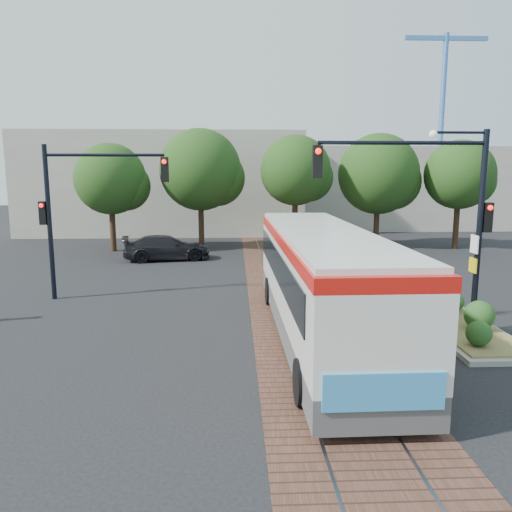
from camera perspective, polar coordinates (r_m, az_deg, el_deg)
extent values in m
plane|color=black|center=(16.50, 5.84, -8.00)|extent=(120.00, 120.00, 0.00)
cube|color=brown|center=(20.31, 4.22, -4.57)|extent=(3.60, 40.00, 0.01)
cube|color=slate|center=(20.23, 2.10, -4.58)|extent=(0.06, 40.00, 0.01)
cube|color=slate|center=(20.41, 6.32, -4.51)|extent=(0.06, 40.00, 0.01)
cylinder|color=#382314|center=(32.66, -16.05, 3.04)|extent=(0.36, 0.36, 2.86)
sphere|color=#1E4014|center=(32.47, -16.30, 8.44)|extent=(4.40, 4.40, 4.40)
cylinder|color=#382314|center=(32.60, -6.27, 3.58)|extent=(0.36, 0.36, 3.12)
sphere|color=#1E4014|center=(32.42, -6.39, 9.76)|extent=(5.20, 5.20, 5.20)
cylinder|color=#382314|center=(31.95, 4.45, 3.72)|extent=(0.36, 0.36, 3.39)
sphere|color=#1E4014|center=(31.78, 4.53, 9.73)|extent=(4.40, 4.40, 4.40)
cylinder|color=#382314|center=(33.85, 13.58, 3.37)|extent=(0.36, 0.36, 2.86)
sphere|color=#1E4014|center=(33.67, 13.81, 9.09)|extent=(5.20, 5.20, 5.20)
cylinder|color=#382314|center=(34.82, 21.90, 3.33)|extent=(0.36, 0.36, 3.12)
sphere|color=#1E4014|center=(34.65, 22.23, 8.61)|extent=(4.40, 4.40, 4.40)
cube|color=#ADA899|center=(43.92, -9.98, 8.24)|extent=(22.00, 12.00, 8.00)
cube|color=#ADA899|center=(47.77, 15.13, 7.56)|extent=(18.00, 10.00, 7.00)
cylinder|color=#3F72B2|center=(53.70, 20.37, 13.38)|extent=(0.50, 0.50, 18.00)
cube|color=#3F72B2|center=(54.99, 20.93, 22.23)|extent=(8.00, 0.40, 0.40)
cube|color=#47474A|center=(15.37, 7.35, -7.17)|extent=(2.74, 12.33, 0.72)
cube|color=silver|center=(15.04, 7.46, -2.30)|extent=(2.76, 12.33, 1.95)
cube|color=black|center=(15.28, 7.28, -0.94)|extent=(2.80, 11.10, 0.92)
cube|color=#B3130D|center=(14.85, 7.56, 1.95)|extent=(2.80, 12.33, 0.31)
cube|color=silver|center=(14.82, 7.58, 2.74)|extent=(2.67, 11.92, 0.14)
cube|color=black|center=(9.30, 14.41, -7.47)|extent=(1.64, 0.15, 0.92)
cube|color=#3086C2|center=(9.58, 14.41, -14.82)|extent=(2.25, 0.09, 0.72)
cube|color=orange|center=(14.53, 13.36, -5.41)|extent=(0.13, 4.61, 1.13)
cylinder|color=black|center=(11.12, 5.47, -14.16)|extent=(0.37, 1.03, 1.02)
cylinder|color=black|center=(11.69, 17.29, -13.34)|extent=(0.37, 1.03, 1.02)
cylinder|color=black|center=(18.95, 1.68, -4.01)|extent=(0.37, 1.03, 1.02)
cylinder|color=black|center=(19.30, 8.68, -3.87)|extent=(0.37, 1.03, 1.02)
cube|color=gray|center=(16.93, 22.81, -8.00)|extent=(2.20, 5.20, 0.15)
cube|color=olive|center=(16.90, 22.84, -7.63)|extent=(1.90, 4.80, 0.08)
sphere|color=#1E4719|center=(15.25, 24.12, -8.03)|extent=(0.70, 0.70, 0.70)
sphere|color=#1E4719|center=(16.72, 24.17, -6.15)|extent=(0.90, 0.90, 0.90)
sphere|color=#1E4719|center=(17.93, 20.45, -5.04)|extent=(0.80, 0.80, 0.80)
sphere|color=#1E4719|center=(18.67, 21.83, -4.87)|extent=(0.60, 0.60, 0.60)
cylinder|color=black|center=(16.61, 24.16, 2.67)|extent=(0.18, 0.18, 6.00)
cylinder|color=black|center=(15.57, 16.40, 12.31)|extent=(5.00, 0.12, 0.12)
cube|color=black|center=(14.95, 7.02, 10.64)|extent=(0.28, 0.22, 0.95)
sphere|color=#FF190C|center=(14.82, 7.14, 11.80)|extent=(0.18, 0.18, 0.18)
cube|color=black|center=(16.67, 24.94, 4.03)|extent=(0.26, 0.20, 0.90)
sphere|color=#FF190C|center=(16.53, 25.22, 5.01)|extent=(0.16, 0.16, 0.16)
cube|color=white|center=(16.47, 23.69, 1.25)|extent=(0.04, 0.45, 0.55)
cube|color=yellow|center=(16.57, 23.54, -0.98)|extent=(0.04, 0.45, 0.45)
cylinder|color=black|center=(16.21, 22.29, 12.93)|extent=(1.60, 0.08, 0.08)
sphere|color=silver|center=(15.89, 19.59, 12.99)|extent=(0.24, 0.24, 0.24)
cylinder|color=black|center=(20.91, -22.54, 3.47)|extent=(0.18, 0.18, 6.00)
cylinder|color=black|center=(20.16, -16.90, 10.99)|extent=(4.50, 0.12, 0.12)
cube|color=black|center=(19.73, -10.39, 9.68)|extent=(0.28, 0.22, 0.95)
sphere|color=#FF190C|center=(19.59, -10.47, 10.56)|extent=(0.18, 0.18, 0.18)
cube|color=black|center=(20.96, -23.17, 4.53)|extent=(0.26, 0.20, 0.90)
sphere|color=#FF190C|center=(20.81, -23.35, 5.32)|extent=(0.16, 0.16, 0.16)
imported|color=black|center=(28.77, -10.19, 0.95)|extent=(5.12, 2.80, 1.41)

